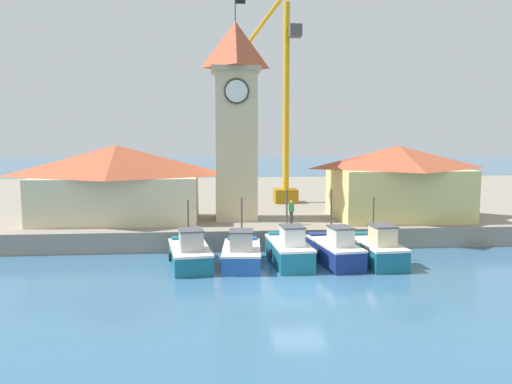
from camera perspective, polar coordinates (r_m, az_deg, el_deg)
name	(u,v)px	position (r m, az deg, el deg)	size (l,w,h in m)	color
ground_plane	(299,288)	(24.02, 4.90, -10.93)	(300.00, 300.00, 0.00)	#386689
quay_wharf	(253,200)	(50.88, -0.38, -0.90)	(120.00, 40.00, 1.30)	gray
fishing_boat_far_left	(190,253)	(27.88, -7.57, -6.94)	(2.74, 5.12, 3.58)	#196B7F
fishing_boat_left_outer	(242,253)	(27.73, -1.67, -7.01)	(2.38, 4.67, 3.71)	#2356A8
fishing_boat_left_inner	(289,250)	(28.15, 3.79, -6.63)	(2.23, 5.02, 4.14)	#196B7F
fishing_boat_mid_left	(335,250)	(28.53, 9.00, -6.57)	(2.48, 5.03, 4.13)	navy
fishing_boat_center	(377,250)	(29.07, 13.64, -6.41)	(2.25, 4.87, 3.70)	#196B7F
clock_tower	(236,115)	(34.97, -2.34, 8.75)	(3.34, 3.34, 15.22)	beige
warehouse_left	(117,182)	(35.35, -15.58, 1.05)	(11.25, 5.64, 5.23)	beige
warehouse_right	(397,181)	(37.07, 15.84, 1.22)	(9.28, 6.97, 5.16)	#E5D17A
port_crane_near	(285,127)	(43.80, 3.35, 7.45)	(4.10, 6.95, 18.15)	#976E11
dock_worker_near_tower	(291,212)	(33.04, 4.05, -2.30)	(0.34, 0.22, 1.62)	#33333D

